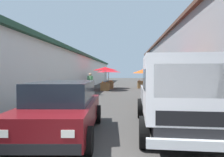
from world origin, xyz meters
TOP-DOWN VIEW (x-y plane):
  - ground at (13.50, 0.00)m, footprint 90.00×90.00m
  - building_left_whitewash at (15.75, 7.46)m, footprint 49.80×7.50m
  - building_right_concrete at (15.75, -7.46)m, footprint 49.80×7.50m
  - fruit_stall_mid_lane at (19.81, -1.92)m, footprint 2.26×2.26m
  - fruit_stall_near_right at (8.37, -2.29)m, footprint 2.71×2.71m
  - fruit_stall_far_right at (19.31, 1.64)m, footprint 2.70×2.70m
  - fruit_stall_near_left at (16.93, 1.76)m, footprint 2.30×2.30m
  - fruit_stall_far_left at (11.41, -3.05)m, footprint 2.52×2.52m
  - hatchback_car at (3.59, 1.47)m, footprint 4.02×2.15m
  - delivery_truck at (3.42, -1.58)m, footprint 4.98×2.12m
  - vendor_by_crates at (13.20, 2.48)m, footprint 0.48×0.50m
  - vendor_in_shade at (13.09, -2.70)m, footprint 0.57×0.41m
  - plastic_stool at (6.01, 2.23)m, footprint 0.30×0.30m

SIDE VIEW (x-z plane):
  - ground at x=13.50m, z-range 0.00..0.00m
  - plastic_stool at x=6.01m, z-range 0.11..0.54m
  - hatchback_car at x=3.59m, z-range 0.01..1.46m
  - vendor_in_shade at x=13.09m, z-range 0.12..1.74m
  - vendor_by_crates at x=13.20m, z-range 0.13..1.80m
  - delivery_truck at x=3.42m, z-range 0.00..2.08m
  - fruit_stall_mid_lane at x=19.81m, z-range 0.53..2.63m
  - fruit_stall_near_left at x=16.93m, z-range 0.50..2.77m
  - fruit_stall_far_right at x=19.31m, z-range 0.61..2.70m
  - building_left_whitewash at x=15.75m, z-range 0.01..3.55m
  - fruit_stall_near_right at x=8.37m, z-range 0.67..3.05m
  - fruit_stall_far_left at x=11.41m, z-range 0.64..3.10m
  - building_right_concrete at x=15.75m, z-range 0.01..5.45m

